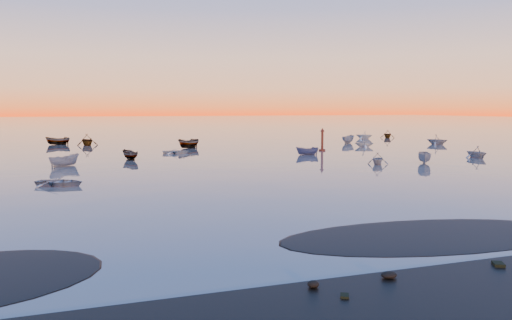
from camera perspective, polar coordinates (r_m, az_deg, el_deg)
name	(u,v)px	position (r m, az deg, el deg)	size (l,w,h in m)	color
ground	(140,136)	(120.02, -13.14, 2.72)	(600.00, 600.00, 0.00)	#695F57
mud_lobes	(391,254)	(23.04, 15.21, -10.37)	(140.00, 6.00, 0.07)	black
moored_fleet	(175,152)	(73.56, -9.23, 0.86)	(124.00, 58.00, 1.20)	silver
boat_near_left	(60,186)	(44.53, -21.50, -2.74)	(3.92, 1.63, 0.98)	slate
boat_near_center	(64,166)	(59.17, -21.05, -0.67)	(3.75, 1.59, 1.30)	slate
boat_near_right	(476,158)	(70.93, 23.87, 0.25)	(3.41, 1.54, 1.19)	slate
channel_marker	(322,141)	(76.13, 7.58, 2.12)	(1.00, 1.00, 3.57)	#43160E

